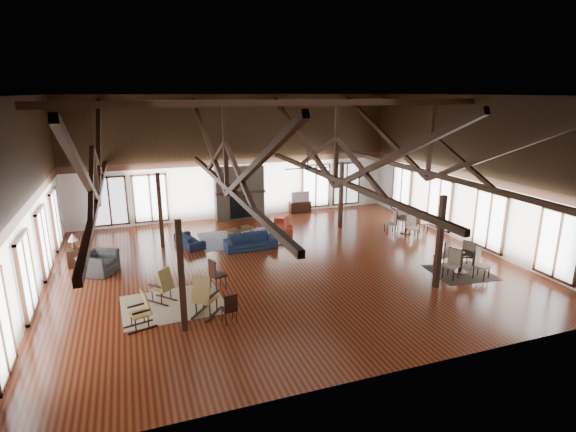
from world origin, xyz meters
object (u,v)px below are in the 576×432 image
object	(u,v)px
sofa_navy_front	(251,242)
cafe_table_near	(461,259)
armchair	(99,263)
tv_console	(300,207)
sofa_orange	(283,226)
sofa_navy_left	(189,240)
cafe_table_far	(406,222)
coffee_table	(241,230)

from	to	relation	value
sofa_navy_front	cafe_table_near	size ratio (longest dim) A/B	1.07
armchair	tv_console	bearing A→B (deg)	-31.59
armchair	tv_console	size ratio (longest dim) A/B	1.03
armchair	sofa_orange	bearing A→B (deg)	-43.87
armchair	tv_console	distance (m)	10.94
sofa_navy_left	cafe_table_far	world-z (taller)	cafe_table_far
sofa_navy_left	sofa_orange	world-z (taller)	sofa_orange
sofa_navy_front	tv_console	distance (m)	6.10
cafe_table_near	tv_console	xyz separation A→B (m)	(-2.34, 9.52, -0.22)
armchair	cafe_table_near	size ratio (longest dim) A/B	0.59
sofa_navy_front	armchair	size ratio (longest dim) A/B	1.81
sofa_orange	sofa_navy_front	bearing A→B (deg)	-33.66
sofa_orange	coffee_table	world-z (taller)	sofa_orange
sofa_navy_left	cafe_table_near	world-z (taller)	cafe_table_near
coffee_table	cafe_table_far	bearing A→B (deg)	-35.56
coffee_table	armchair	xyz separation A→B (m)	(-5.57, -2.05, -0.02)
sofa_orange	tv_console	bearing A→B (deg)	162.82
coffee_table	cafe_table_far	xyz separation A→B (m)	(7.15, -1.73, 0.11)
armchair	tv_console	world-z (taller)	armchair
cafe_table_far	coffee_table	bearing A→B (deg)	166.36
cafe_table_far	cafe_table_near	bearing A→B (deg)	-100.18
coffee_table	tv_console	world-z (taller)	tv_console
coffee_table	sofa_orange	bearing A→B (deg)	-15.32
coffee_table	tv_console	distance (m)	5.16
sofa_orange	armchair	distance (m)	7.91
sofa_navy_left	cafe_table_near	distance (m)	10.49
tv_console	cafe_table_near	bearing A→B (deg)	-76.18
sofa_navy_left	coffee_table	size ratio (longest dim) A/B	1.34
sofa_navy_front	armchair	xyz separation A→B (m)	(-5.63, -0.65, 0.07)
sofa_navy_front	armchair	bearing A→B (deg)	-175.26
sofa_navy_left	tv_console	size ratio (longest dim) A/B	1.58
sofa_orange	cafe_table_far	distance (m)	5.51
cafe_table_near	tv_console	distance (m)	9.80
sofa_orange	cafe_table_far	bearing A→B (deg)	85.25
sofa_navy_left	cafe_table_near	xyz separation A→B (m)	(8.54, -6.08, 0.25)
armchair	coffee_table	bearing A→B (deg)	-40.43
sofa_orange	coffee_table	distance (m)	2.02
tv_console	sofa_orange	bearing A→B (deg)	-123.34
sofa_navy_front	sofa_orange	xyz separation A→B (m)	(1.94, 1.63, -0.01)
sofa_navy_left	sofa_navy_front	bearing A→B (deg)	-133.05
sofa_navy_front	coffee_table	distance (m)	1.41
sofa_navy_left	armchair	world-z (taller)	armchair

